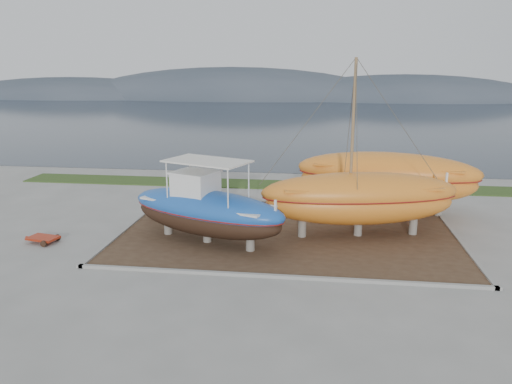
% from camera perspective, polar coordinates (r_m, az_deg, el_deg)
% --- Properties ---
extents(ground, '(140.00, 140.00, 0.00)m').
position_cam_1_polar(ground, '(24.09, 2.98, -7.79)').
color(ground, gray).
rests_on(ground, ground).
extents(dirt_patch, '(18.00, 12.00, 0.06)m').
position_cam_1_polar(dirt_patch, '(27.82, 3.63, -4.68)').
color(dirt_patch, '#422D1E').
rests_on(dirt_patch, ground).
extents(curb_frame, '(18.60, 12.60, 0.15)m').
position_cam_1_polar(curb_frame, '(27.81, 3.63, -4.59)').
color(curb_frame, gray).
rests_on(curb_frame, ground).
extents(grass_strip, '(44.00, 3.00, 0.08)m').
position_cam_1_polar(grass_strip, '(38.87, 4.78, 0.77)').
color(grass_strip, '#284219').
rests_on(grass_strip, ground).
extents(sea, '(260.00, 100.00, 0.04)m').
position_cam_1_polar(sea, '(92.74, 6.44, 8.47)').
color(sea, '#17222F').
rests_on(sea, ground).
extents(mountain_ridge, '(200.00, 36.00, 20.00)m').
position_cam_1_polar(mountain_ridge, '(147.58, 6.88, 10.53)').
color(mountain_ridge, '#333D49').
rests_on(mountain_ridge, ground).
extents(blue_caique, '(9.45, 6.02, 4.35)m').
position_cam_1_polar(blue_caique, '(25.81, -5.69, -1.10)').
color(blue_caique, '#1C54B1').
rests_on(blue_caique, dirt_patch).
extents(white_dinghy, '(3.72, 1.44, 1.11)m').
position_cam_1_polar(white_dinghy, '(30.35, -9.36, -2.08)').
color(white_dinghy, white).
rests_on(white_dinghy, dirt_patch).
extents(orange_sailboat, '(11.03, 5.14, 9.39)m').
position_cam_1_polar(orange_sailboat, '(26.74, 12.03, 4.71)').
color(orange_sailboat, orange).
rests_on(orange_sailboat, dirt_patch).
extents(orange_bare_hull, '(11.62, 5.08, 3.68)m').
position_cam_1_polar(orange_bare_hull, '(32.29, 14.63, 0.99)').
color(orange_bare_hull, orange).
rests_on(orange_bare_hull, dirt_patch).
extents(red_trailer, '(2.46, 1.57, 0.32)m').
position_cam_1_polar(red_trailer, '(28.57, -23.14, -5.04)').
color(red_trailer, '#A82A13').
rests_on(red_trailer, ground).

